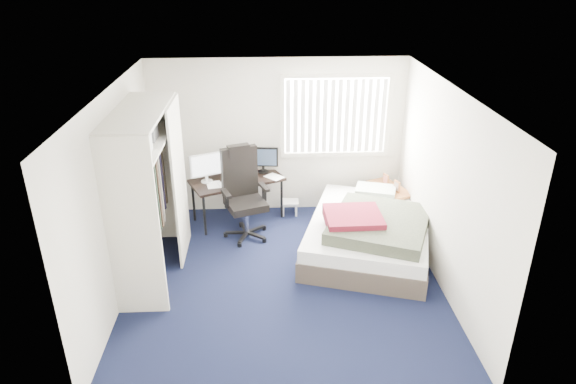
{
  "coord_description": "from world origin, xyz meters",
  "views": [
    {
      "loc": [
        -0.23,
        -5.67,
        3.86
      ],
      "look_at": [
        0.07,
        0.4,
        1.07
      ],
      "focal_mm": 32.0,
      "sensor_mm": 36.0,
      "label": 1
    }
  ],
  "objects_px": {
    "office_chair": "(244,202)",
    "bed": "(370,232)",
    "desk": "(236,176)",
    "nightstand": "(389,191)"
  },
  "relations": [
    {
      "from": "office_chair",
      "to": "desk",
      "type": "bearing_deg",
      "value": 103.48
    },
    {
      "from": "office_chair",
      "to": "bed",
      "type": "xyz_separation_m",
      "value": [
        1.79,
        -0.57,
        -0.23
      ]
    },
    {
      "from": "office_chair",
      "to": "bed",
      "type": "distance_m",
      "value": 1.9
    },
    {
      "from": "desk",
      "to": "bed",
      "type": "relative_size",
      "value": 0.6
    },
    {
      "from": "office_chair",
      "to": "bed",
      "type": "bearing_deg",
      "value": -17.76
    },
    {
      "from": "office_chair",
      "to": "bed",
      "type": "height_order",
      "value": "office_chair"
    },
    {
      "from": "desk",
      "to": "office_chair",
      "type": "bearing_deg",
      "value": -76.52
    },
    {
      "from": "office_chair",
      "to": "bed",
      "type": "relative_size",
      "value": 0.53
    },
    {
      "from": "bed",
      "to": "desk",
      "type": "bearing_deg",
      "value": 150.27
    },
    {
      "from": "nightstand",
      "to": "bed",
      "type": "distance_m",
      "value": 1.12
    }
  ]
}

